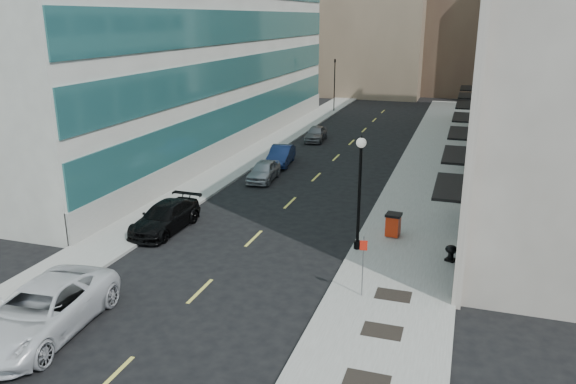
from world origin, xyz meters
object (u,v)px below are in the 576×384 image
Objects in this scene: car_blue_sedan at (281,155)px; lamppost at (360,184)px; car_grey_sedan at (316,134)px; sign_post at (363,258)px; traffic_signal at (335,62)px; car_silver_sedan at (264,171)px; car_white_van at (41,311)px; urn_planter at (451,251)px; car_black_pickup at (165,217)px; trash_bin at (393,224)px.

lamppost reaches higher than car_blue_sedan.
car_grey_sedan is 1.59× the size of sign_post.
traffic_signal is at bearing 105.11° from lamppost.
car_blue_sedan reaches higher than car_silver_sedan.
car_white_van reaches higher than car_grey_sedan.
sign_post is 3.36× the size of urn_planter.
car_black_pickup is (0.70, -40.35, -4.99)m from traffic_signal.
car_silver_sedan is at bearing -94.35° from car_grey_sedan.
car_grey_sedan is at bearing 100.26° from sign_post.
car_silver_sedan is 16.35m from urn_planter.
car_black_pickup is 10.57m from car_silver_sedan.
car_silver_sedan is 1.00× the size of car_grey_sedan.
car_grey_sedan is at bearing 87.82° from car_black_pickup.
sign_post reaches higher than car_grey_sedan.
sign_post is at bearing -125.30° from urn_planter.
sign_post reaches higher than urn_planter.
car_blue_sedan is at bearing 131.74° from urn_planter.
car_silver_sedan is at bearing -85.60° from traffic_signal.
car_blue_sedan reaches higher than car_grey_sedan.
traffic_signal is 40.67m from car_black_pickup.
traffic_signal reaches higher than trash_bin.
urn_planter is (13.08, -14.66, -0.10)m from car_blue_sedan.
traffic_signal is at bearing 90.95° from car_silver_sedan.
car_white_van is 16.50m from trash_bin.
car_silver_sedan is at bearing 147.13° from trash_bin.
lamppost reaches higher than car_grey_sedan.
car_silver_sedan is 13.49m from car_grey_sedan.
trash_bin is at bearing 46.12° from car_white_van.
car_blue_sedan is at bearing 121.07° from lamppost.
car_grey_sedan is at bearing -82.03° from traffic_signal.
car_white_van is at bearing -82.81° from car_black_pickup.
urn_planter is (13.41, 10.52, -0.28)m from car_white_van.
traffic_signal is 40.08m from trash_bin.
lamppost is at bearing 94.88° from sign_post.
trash_bin is 1.61× the size of urn_planter.
traffic_signal is at bearing 110.65° from urn_planter.
car_silver_sedan reaches higher than urn_planter.
lamppost is at bearing 44.96° from car_white_van.
car_grey_sedan is (1.60, 23.94, -0.05)m from car_black_pickup.
car_blue_sedan is at bearing 108.70° from sign_post.
lamppost is at bearing -53.31° from car_silver_sedan.
car_white_van reaches higher than car_black_pickup.
sign_post is (9.88, -19.18, 1.05)m from car_blue_sedan.
car_white_van is 8.54× the size of urn_planter.
car_silver_sedan is 17.58m from sign_post.
sign_post reaches higher than trash_bin.
traffic_signal is at bearing 87.52° from car_white_van.
trash_bin is at bearing 13.89° from car_black_pickup.
car_white_van is at bearing -88.08° from traffic_signal.
car_white_van is 10.29m from car_black_pickup.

